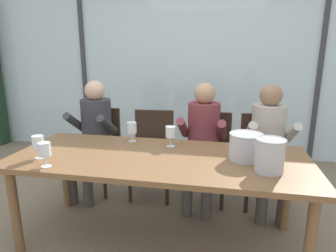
{
  "coord_description": "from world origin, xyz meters",
  "views": [
    {
      "loc": [
        0.48,
        -2.06,
        1.5
      ],
      "look_at": [
        0.0,
        0.35,
        0.88
      ],
      "focal_mm": 31.32,
      "sensor_mm": 36.0,
      "label": 1
    }
  ],
  "objects": [
    {
      "name": "ground",
      "position": [
        0.0,
        1.0,
        0.0
      ],
      "size": [
        14.0,
        14.0,
        0.0
      ],
      "primitive_type": "plane",
      "color": "#847056"
    },
    {
      "name": "window_glass_panel",
      "position": [
        0.0,
        2.2,
        1.3
      ],
      "size": [
        7.46,
        0.03,
        2.6
      ],
      "primitive_type": "cube",
      "color": "silver",
      "rests_on": "ground"
    },
    {
      "name": "window_mullion_left",
      "position": [
        -1.68,
        2.18,
        1.3
      ],
      "size": [
        0.06,
        0.06,
        2.6
      ],
      "primitive_type": "cube",
      "color": "#38383D",
      "rests_on": "ground"
    },
    {
      "name": "window_mullion_right",
      "position": [
        1.68,
        2.18,
        1.3
      ],
      "size": [
        0.06,
        0.06,
        2.6
      ],
      "primitive_type": "cube",
      "color": "#38383D",
      "rests_on": "ground"
    },
    {
      "name": "hillside_vineyard",
      "position": [
        0.0,
        6.39,
        0.96
      ],
      "size": [
        13.46,
        2.4,
        1.92
      ],
      "primitive_type": "cube",
      "color": "#568942",
      "rests_on": "ground"
    },
    {
      "name": "dining_table",
      "position": [
        0.0,
        0.0,
        0.66
      ],
      "size": [
        2.26,
        0.91,
        0.73
      ],
      "color": "brown",
      "rests_on": "ground"
    },
    {
      "name": "chair_near_curtain",
      "position": [
        -0.89,
        0.87,
        0.52
      ],
      "size": [
        0.46,
        0.46,
        0.89
      ],
      "rotation": [
        0.0,
        0.0,
        -0.06
      ],
      "color": "#332319",
      "rests_on": "ground"
    },
    {
      "name": "chair_left_of_center",
      "position": [
        -0.26,
        0.84,
        0.52
      ],
      "size": [
        0.47,
        0.47,
        0.89
      ],
      "rotation": [
        0.0,
        0.0,
        0.07
      ],
      "color": "#332319",
      "rests_on": "ground"
    },
    {
      "name": "chair_center",
      "position": [
        0.33,
        0.87,
        0.52
      ],
      "size": [
        0.49,
        0.49,
        0.89
      ],
      "rotation": [
        0.0,
        0.0,
        -0.12
      ],
      "color": "#332319",
      "rests_on": "ground"
    },
    {
      "name": "chair_right_of_center",
      "position": [
        0.87,
        0.88,
        0.52
      ],
      "size": [
        0.49,
        0.49,
        0.89
      ],
      "rotation": [
        0.0,
        0.0,
        0.13
      ],
      "color": "#332319",
      "rests_on": "ground"
    },
    {
      "name": "person_charcoal_jacket",
      "position": [
        -0.88,
        0.73,
        0.7
      ],
      "size": [
        0.49,
        0.63,
        1.21
      ],
      "rotation": [
        0.0,
        0.0,
        -0.08
      ],
      "color": "#38383D",
      "rests_on": "ground"
    },
    {
      "name": "person_maroon_top",
      "position": [
        0.27,
        0.73,
        0.7
      ],
      "size": [
        0.47,
        0.62,
        1.21
      ],
      "rotation": [
        0.0,
        0.0,
        -0.04
      ],
      "color": "brown",
      "rests_on": "ground"
    },
    {
      "name": "person_beige_jumper",
      "position": [
        0.9,
        0.73,
        0.7
      ],
      "size": [
        0.49,
        0.63,
        1.21
      ],
      "rotation": [
        0.0,
        0.0,
        0.08
      ],
      "color": "#B7AD9E",
      "rests_on": "ground"
    },
    {
      "name": "ice_bucket_primary",
      "position": [
        0.78,
        -0.14,
        0.84
      ],
      "size": [
        0.2,
        0.2,
        0.23
      ],
      "color": "#B7B7BC",
      "rests_on": "dining_table"
    },
    {
      "name": "ice_bucket_secondary",
      "position": [
        0.64,
        0.06,
        0.83
      ],
      "size": [
        0.25,
        0.25,
        0.2
      ],
      "color": "#B7B7BC",
      "rests_on": "dining_table"
    },
    {
      "name": "wine_glass_by_left_taster",
      "position": [
        -0.72,
        -0.36,
        0.84
      ],
      "size": [
        0.08,
        0.08,
        0.17
      ],
      "color": "silver",
      "rests_on": "dining_table"
    },
    {
      "name": "wine_glass_near_bucket",
      "position": [
        -0.32,
        0.33,
        0.85
      ],
      "size": [
        0.08,
        0.08,
        0.17
      ],
      "color": "silver",
      "rests_on": "dining_table"
    },
    {
      "name": "wine_glass_center_pour",
      "position": [
        -0.87,
        -0.22,
        0.84
      ],
      "size": [
        0.08,
        0.08,
        0.17
      ],
      "color": "silver",
      "rests_on": "dining_table"
    },
    {
      "name": "wine_glass_by_right_taster",
      "position": [
        0.04,
        0.25,
        0.85
      ],
      "size": [
        0.08,
        0.08,
        0.17
      ],
      "color": "silver",
      "rests_on": "dining_table"
    }
  ]
}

